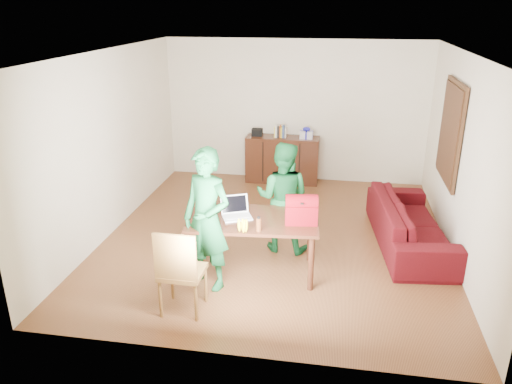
% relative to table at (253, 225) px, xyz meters
% --- Properties ---
extents(room, '(5.20, 5.70, 2.90)m').
position_rel_table_xyz_m(room, '(0.16, 1.20, 0.64)').
color(room, '#472311').
rests_on(room, ground).
extents(table, '(1.70, 1.05, 0.77)m').
position_rel_table_xyz_m(table, '(0.00, 0.00, 0.00)').
color(table, black).
rests_on(table, ground).
extents(chair, '(0.48, 0.46, 1.05)m').
position_rel_table_xyz_m(chair, '(-0.64, -1.00, -0.36)').
color(chair, brown).
rests_on(chair, ground).
extents(person_near, '(0.76, 0.63, 1.77)m').
position_rel_table_xyz_m(person_near, '(-0.49, -0.41, 0.22)').
color(person_near, '#13592B').
rests_on(person_near, ground).
extents(person_far, '(0.83, 0.68, 1.57)m').
position_rel_table_xyz_m(person_far, '(0.28, 0.73, 0.12)').
color(person_far, '#145A29').
rests_on(person_far, ground).
extents(laptop, '(0.43, 0.37, 0.25)m').
position_rel_table_xyz_m(laptop, '(-0.20, -0.03, 0.14)').
color(laptop, white).
rests_on(laptop, table).
extents(bananas, '(0.19, 0.14, 0.06)m').
position_rel_table_xyz_m(bananas, '(-0.06, -0.41, 0.13)').
color(bananas, yellow).
rests_on(bananas, table).
extents(bottle, '(0.07, 0.07, 0.19)m').
position_rel_table_xyz_m(bottle, '(0.13, -0.36, 0.19)').
color(bottle, '#592C14').
rests_on(bottle, table).
extents(red_bag, '(0.42, 0.28, 0.29)m').
position_rel_table_xyz_m(red_bag, '(0.60, -0.03, 0.24)').
color(red_bag, maroon).
rests_on(red_bag, table).
extents(sofa, '(1.14, 2.37, 0.67)m').
position_rel_table_xyz_m(sofa, '(2.10, 1.16, -0.34)').
color(sofa, '#38070A').
rests_on(sofa, ground).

